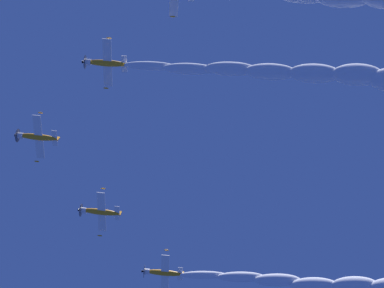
{
  "coord_description": "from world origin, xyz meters",
  "views": [
    {
      "loc": [
        24.84,
        -24.0,
        1.89
      ],
      "look_at": [
        27.69,
        -0.55,
        88.43
      ],
      "focal_mm": 55.24,
      "sensor_mm": 36.0,
      "label": 1
    }
  ],
  "objects_px": {
    "airplane_lead": "(36,137)",
    "airplane_left_wingman": "(105,63)",
    "airplane_right_wingman": "(99,212)",
    "airplane_outer_right": "(163,273)"
  },
  "relations": [
    {
      "from": "airplane_lead",
      "to": "airplane_right_wingman",
      "type": "distance_m",
      "value": 15.4
    },
    {
      "from": "airplane_lead",
      "to": "airplane_outer_right",
      "type": "bearing_deg",
      "value": 42.86
    },
    {
      "from": "airplane_lead",
      "to": "airplane_left_wingman",
      "type": "relative_size",
      "value": 1.0
    },
    {
      "from": "airplane_left_wingman",
      "to": "airplane_outer_right",
      "type": "distance_m",
      "value": 35.3
    },
    {
      "from": "airplane_right_wingman",
      "to": "airplane_outer_right",
      "type": "distance_m",
      "value": 14.58
    },
    {
      "from": "airplane_left_wingman",
      "to": "airplane_right_wingman",
      "type": "distance_m",
      "value": 23.76
    },
    {
      "from": "airplane_lead",
      "to": "airplane_left_wingman",
      "type": "xyz_separation_m",
      "value": [
        9.6,
        -12.7,
        0.11
      ]
    },
    {
      "from": "airplane_lead",
      "to": "airplane_left_wingman",
      "type": "bearing_deg",
      "value": -52.91
    },
    {
      "from": "airplane_left_wingman",
      "to": "airplane_right_wingman",
      "type": "xyz_separation_m",
      "value": [
        1.14,
        23.73,
        -0.58
      ]
    },
    {
      "from": "airplane_right_wingman",
      "to": "airplane_outer_right",
      "type": "relative_size",
      "value": 1.0
    }
  ]
}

